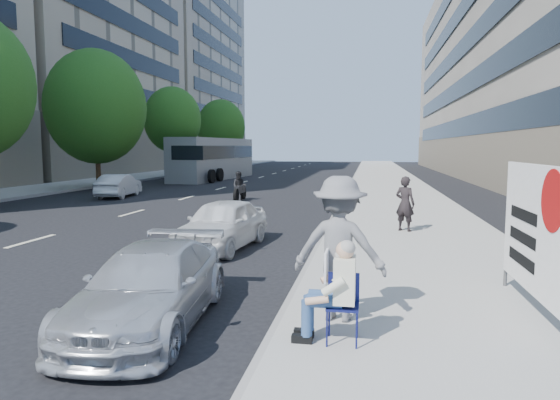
% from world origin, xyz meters
% --- Properties ---
extents(ground, '(160.00, 160.00, 0.00)m').
position_xyz_m(ground, '(0.00, 0.00, 0.00)').
color(ground, black).
rests_on(ground, ground).
extents(near_sidewalk, '(5.00, 120.00, 0.15)m').
position_xyz_m(near_sidewalk, '(4.00, 20.00, 0.07)').
color(near_sidewalk, '#98958F').
rests_on(near_sidewalk, ground).
extents(far_sidewalk, '(4.50, 120.00, 0.15)m').
position_xyz_m(far_sidewalk, '(-16.75, 20.00, 0.07)').
color(far_sidewalk, '#98958F').
rests_on(far_sidewalk, ground).
extents(far_bldg_north, '(22.00, 28.00, 28.00)m').
position_xyz_m(far_bldg_north, '(-30.00, 62.00, 14.00)').
color(far_bldg_north, tan).
rests_on(far_bldg_north, ground).
extents(tree_far_c, '(6.00, 6.00, 8.47)m').
position_xyz_m(tree_far_c, '(-13.70, 18.00, 5.02)').
color(tree_far_c, '#382616').
rests_on(tree_far_c, ground).
extents(tree_far_d, '(4.80, 4.80, 7.65)m').
position_xyz_m(tree_far_d, '(-13.70, 30.00, 4.89)').
color(tree_far_d, '#382616').
rests_on(tree_far_d, ground).
extents(tree_far_e, '(5.40, 5.40, 7.89)m').
position_xyz_m(tree_far_e, '(-13.70, 44.00, 4.78)').
color(tree_far_e, '#382616').
rests_on(tree_far_e, ground).
extents(seated_protester, '(0.83, 1.11, 1.31)m').
position_xyz_m(seated_protester, '(2.29, -4.07, 0.87)').
color(seated_protester, '#131855').
rests_on(seated_protester, near_sidewalk).
extents(jogger, '(1.40, 0.91, 2.05)m').
position_xyz_m(jogger, '(2.30, -3.22, 1.17)').
color(jogger, slate).
rests_on(jogger, near_sidewalk).
extents(pedestrian_woman, '(0.70, 0.62, 1.61)m').
position_xyz_m(pedestrian_woman, '(3.75, 4.66, 0.95)').
color(pedestrian_woman, black).
rests_on(pedestrian_woman, near_sidewalk).
extents(protest_banner, '(0.08, 3.06, 2.20)m').
position_xyz_m(protest_banner, '(5.09, -2.51, 1.40)').
color(protest_banner, '#4C4C4C').
rests_on(protest_banner, near_sidewalk).
extents(parked_sedan, '(1.91, 4.07, 1.15)m').
position_xyz_m(parked_sedan, '(-0.42, -3.56, 0.57)').
color(parked_sedan, '#B8BAC0').
rests_on(parked_sedan, ground).
extents(white_sedan_near, '(1.88, 3.86, 1.27)m').
position_xyz_m(white_sedan_near, '(-1.00, 2.00, 0.63)').
color(white_sedan_near, silver).
rests_on(white_sedan_near, ground).
extents(white_sedan_mid, '(1.73, 3.76, 1.19)m').
position_xyz_m(white_sedan_mid, '(-10.13, 13.81, 0.60)').
color(white_sedan_mid, silver).
rests_on(white_sedan_mid, ground).
extents(motorcycle, '(0.70, 2.04, 1.42)m').
position_xyz_m(motorcycle, '(-3.49, 13.21, 0.64)').
color(motorcycle, black).
rests_on(motorcycle, ground).
extents(bus, '(3.66, 12.25, 3.30)m').
position_xyz_m(bus, '(-9.74, 28.83, 1.64)').
color(bus, slate).
rests_on(bus, ground).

